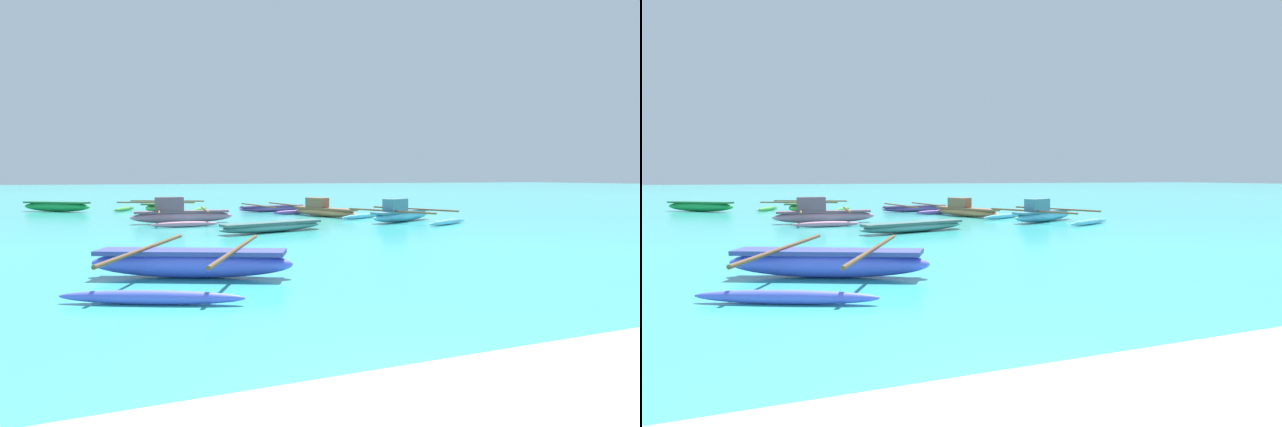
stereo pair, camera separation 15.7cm
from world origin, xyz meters
TOP-DOWN VIEW (x-y plane):
  - moored_boat_0 at (6.24, 17.77)m, footprint 1.99×3.66m
  - moored_boat_1 at (8.14, 14.32)m, footprint 4.12×4.90m
  - moored_boat_2 at (-0.96, 6.17)m, footprint 3.99×4.62m
  - moored_boat_3 at (-0.01, 16.77)m, footprint 3.76×3.53m
  - moored_boat_4 at (-0.17, 23.97)m, footprint 4.73×3.87m
  - moored_boat_5 at (5.02, 21.57)m, footprint 3.57×4.79m
  - moored_boat_6 at (-5.11, 25.54)m, footprint 3.48×2.76m
  - moored_boat_7 at (2.39, 12.60)m, footprint 3.76×1.58m

SIDE VIEW (x-z plane):
  - moored_boat_5 at x=5.02m, z-range -0.01..0.35m
  - moored_boat_7 at x=2.39m, z-range 0.02..0.34m
  - moored_boat_4 at x=-0.17m, z-range -0.01..0.51m
  - moored_boat_2 at x=-0.96m, z-range -0.02..0.52m
  - moored_boat_6 at x=-5.11m, z-range 0.03..0.53m
  - moored_boat_0 at x=6.24m, z-range -0.12..0.70m
  - moored_boat_1 at x=8.14m, z-range -0.16..0.75m
  - moored_boat_3 at x=-0.01m, z-range -0.18..0.82m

